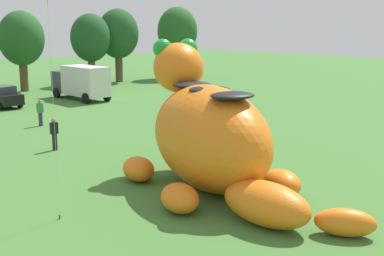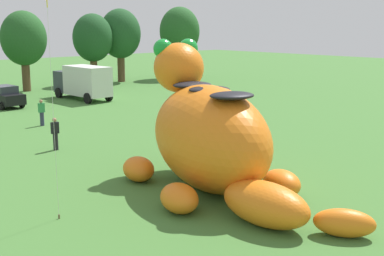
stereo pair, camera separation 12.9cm
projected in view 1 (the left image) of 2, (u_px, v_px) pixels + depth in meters
ground_plane at (230, 183)px, 20.93m from camera, size 160.00×160.00×0.00m
giant_inflatable_creature at (210, 136)px, 19.98m from camera, size 7.27×11.77×5.85m
car_black at (2, 97)px, 40.00m from camera, size 2.16×4.21×1.72m
box_truck at (81, 81)px, 43.95m from camera, size 2.48×6.45×2.95m
tree_centre_right at (21, 39)px, 48.78m from camera, size 4.39×4.39×7.79m
tree_mid_right at (91, 38)px, 54.55m from camera, size 4.30×4.30×7.64m
tree_right at (118, 34)px, 57.04m from camera, size 4.64×4.64×8.23m
tree_far_right at (177, 32)px, 60.78m from camera, size 4.82×4.82×8.55m
spectator_mid_field at (40, 113)px, 32.64m from camera, size 0.38×0.26×1.71m
spectator_wandering at (54, 134)px, 26.31m from camera, size 0.38×0.26×1.71m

